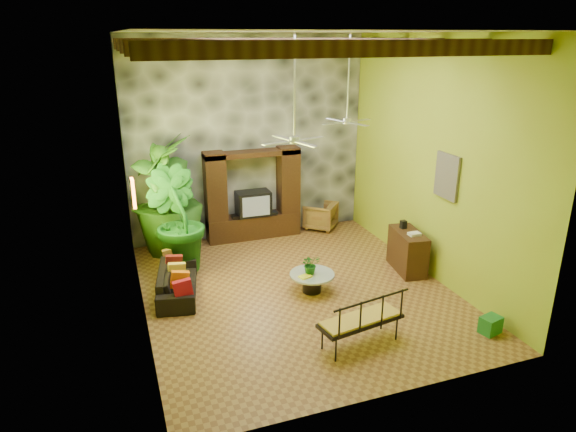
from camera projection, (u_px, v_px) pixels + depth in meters
name	position (u px, v px, depth m)	size (l,w,h in m)	color
ground	(296.00, 290.00, 10.53)	(7.00, 7.00, 0.00)	brown
ceiling	(298.00, 32.00, 8.86)	(6.00, 7.00, 0.02)	silver
back_wall	(248.00, 139.00, 12.80)	(6.00, 0.02, 5.00)	#9DAA26
left_wall	(132.00, 187.00, 8.74)	(0.02, 7.00, 5.00)	#9DAA26
right_wall	(432.00, 160.00, 10.65)	(0.02, 7.00, 5.00)	#9DAA26
stone_accent_wall	(248.00, 139.00, 12.75)	(5.98, 0.10, 4.98)	#303337
ceiling_beams	(298.00, 45.00, 8.94)	(5.95, 5.36, 0.22)	#342210
entertainment_center	(253.00, 201.00, 12.99)	(2.40, 0.55, 2.30)	black
ceiling_fan_front	(294.00, 128.00, 8.98)	(1.28, 1.28, 1.86)	silver
ceiling_fan_back	(347.00, 111.00, 10.97)	(1.28, 1.28, 1.86)	silver
wall_art_mask	(133.00, 193.00, 9.78)	(0.06, 0.32, 0.55)	orange
wall_art_painting	(447.00, 176.00, 10.17)	(0.06, 0.70, 0.90)	#255588
sofa	(178.00, 281.00, 10.30)	(1.87, 0.73, 0.55)	black
wicker_armchair	(320.00, 216.00, 13.78)	(0.77, 0.79, 0.72)	brown
tall_plant_a	(166.00, 203.00, 11.68)	(1.40, 0.95, 2.65)	#29631A
tall_plant_b	(175.00, 220.00, 11.09)	(1.28, 1.03, 2.33)	#185C1A
tall_plant_c	(168.00, 195.00, 12.00)	(1.58, 1.58, 2.82)	#2B6019
coffee_table	(312.00, 280.00, 10.39)	(0.91, 0.91, 0.40)	black
centerpiece_plant	(311.00, 264.00, 10.29)	(0.37, 0.32, 0.41)	#185716
yellow_tray	(305.00, 276.00, 10.19)	(0.25, 0.18, 0.03)	yellow
iron_bench	(363.00, 318.00, 8.44)	(1.54, 0.79, 0.57)	black
side_console	(408.00, 251.00, 11.29)	(0.51, 1.13, 0.90)	#361911
green_bin	(490.00, 325.00, 8.98)	(0.35, 0.26, 0.31)	#1C6925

